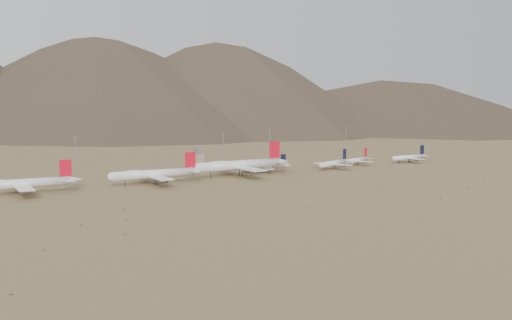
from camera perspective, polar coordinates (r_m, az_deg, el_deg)
ground at (r=433.97m, az=-1.25°, el=-1.94°), size 3000.00×3000.00×0.00m
widebody_west at (r=401.43m, az=-20.03°, el=-1.98°), size 65.92×50.83×19.58m
widebody_centre at (r=425.62m, az=-9.02°, el=-1.22°), size 67.81×52.16×20.13m
widebody_east at (r=460.95m, az=-1.46°, el=-0.44°), size 80.34×61.40×23.86m
narrowbody_a at (r=485.47m, az=0.89°, el=-0.58°), size 39.37×28.88×13.16m
narrowbody_b at (r=507.96m, az=6.98°, el=-0.27°), size 43.13×32.25×14.89m
narrowbody_c at (r=537.94m, az=8.98°, el=-0.01°), size 38.76×28.92×13.32m
narrowbody_d at (r=567.25m, az=13.51°, el=0.24°), size 43.44×31.10×14.33m
control_tower at (r=551.67m, az=-5.15°, el=0.30°), size 8.00×8.00×12.00m
mast_west at (r=525.93m, az=-15.77°, el=0.79°), size 2.00×0.60×25.70m
mast_centre at (r=559.71m, az=-2.94°, el=1.31°), size 2.00×0.60×25.70m
mast_east at (r=620.48m, az=1.23°, el=1.77°), size 2.00×0.60×25.70m
mast_far_east at (r=650.43m, az=8.01°, el=1.91°), size 2.00×0.60×25.70m
desert_scrub at (r=373.11m, az=11.24°, el=-3.31°), size 387.70×153.02×0.92m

